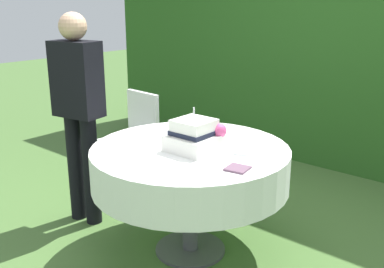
% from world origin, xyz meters
% --- Properties ---
extents(ground_plane, '(20.00, 20.00, 0.00)m').
position_xyz_m(ground_plane, '(0.00, 0.00, 0.00)').
color(ground_plane, '#476B33').
extents(foliage_hedge, '(5.94, 0.62, 2.87)m').
position_xyz_m(foliage_hedge, '(0.00, 2.41, 1.43)').
color(foliage_hedge, '#28561E').
rests_on(foliage_hedge, ground_plane).
extents(cake_table, '(1.30, 1.30, 0.76)m').
position_xyz_m(cake_table, '(0.00, 0.00, 0.63)').
color(cake_table, '#4C4C51').
rests_on(cake_table, ground_plane).
extents(wedding_cake, '(0.31, 0.31, 0.28)m').
position_xyz_m(wedding_cake, '(0.06, -0.02, 0.85)').
color(wedding_cake, white).
rests_on(wedding_cake, cake_table).
extents(serving_plate_near, '(0.15, 0.15, 0.01)m').
position_xyz_m(serving_plate_near, '(0.33, 0.14, 0.76)').
color(serving_plate_near, white).
rests_on(serving_plate_near, cake_table).
extents(serving_plate_far, '(0.14, 0.14, 0.01)m').
position_xyz_m(serving_plate_far, '(-0.20, 0.46, 0.76)').
color(serving_plate_far, white).
rests_on(serving_plate_far, cake_table).
extents(serving_plate_left, '(0.11, 0.11, 0.01)m').
position_xyz_m(serving_plate_left, '(-0.03, 0.36, 0.76)').
color(serving_plate_left, white).
rests_on(serving_plate_left, cake_table).
extents(serving_plate_right, '(0.12, 0.12, 0.01)m').
position_xyz_m(serving_plate_right, '(0.19, 0.33, 0.76)').
color(serving_plate_right, white).
rests_on(serving_plate_right, cake_table).
extents(napkin_stack, '(0.14, 0.14, 0.01)m').
position_xyz_m(napkin_stack, '(0.46, -0.13, 0.76)').
color(napkin_stack, '#6B4C60').
rests_on(napkin_stack, cake_table).
extents(garden_chair, '(0.43, 0.43, 0.89)m').
position_xyz_m(garden_chair, '(-1.08, 0.50, 0.54)').
color(garden_chair, white).
rests_on(garden_chair, ground_plane).
extents(standing_person, '(0.39, 0.26, 1.60)m').
position_xyz_m(standing_person, '(-0.93, -0.18, 0.93)').
color(standing_person, black).
rests_on(standing_person, ground_plane).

